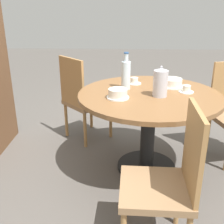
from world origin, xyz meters
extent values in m
plane|color=#56514C|center=(0.00, 0.00, 0.00)|extent=(14.00, 14.00, 0.00)
cylinder|color=black|center=(0.00, 0.00, 0.01)|extent=(0.54, 0.54, 0.03)
cylinder|color=black|center=(0.00, 0.00, 0.36)|extent=(0.13, 0.13, 0.66)
cylinder|color=brown|center=(0.00, 0.00, 0.71)|extent=(1.22, 1.22, 0.04)
cylinder|color=#A87A47|center=(-0.70, 0.20, 0.20)|extent=(0.03, 0.03, 0.39)
cylinder|color=#A87A47|center=(-0.71, -0.16, 0.20)|extent=(0.03, 0.03, 0.39)
cube|color=#93704C|center=(-0.88, 0.03, 0.42)|extent=(0.43, 0.43, 0.04)
cube|color=#A87A47|center=(-0.89, -0.17, 0.69)|extent=(0.40, 0.04, 0.50)
cylinder|color=#A87A47|center=(0.33, -0.65, 0.20)|extent=(0.03, 0.03, 0.39)
cylinder|color=#A87A47|center=(0.63, 0.36, 0.20)|extent=(0.03, 0.03, 0.39)
cylinder|color=#A87A47|center=(0.89, 0.61, 0.20)|extent=(0.03, 0.03, 0.39)
cylinder|color=#A87A47|center=(0.38, 0.62, 0.20)|extent=(0.03, 0.03, 0.39)
cylinder|color=#A87A47|center=(0.64, 0.87, 0.20)|extent=(0.03, 0.03, 0.39)
cube|color=#93704C|center=(0.64, 0.61, 0.42)|extent=(0.59, 0.59, 0.04)
cube|color=#A87A47|center=(0.50, 0.76, 0.69)|extent=(0.31, 0.30, 0.50)
cylinder|color=silver|center=(-0.07, -0.07, 0.84)|extent=(0.12, 0.12, 0.22)
cone|color=silver|center=(-0.07, -0.07, 0.96)|extent=(0.11, 0.11, 0.02)
sphere|color=silver|center=(-0.07, -0.07, 0.98)|extent=(0.02, 0.02, 0.02)
cylinder|color=silver|center=(0.13, 0.20, 0.85)|extent=(0.08, 0.08, 0.24)
cylinder|color=silver|center=(0.13, 0.20, 1.01)|extent=(0.04, 0.04, 0.07)
cylinder|color=#2D5184|center=(0.13, 0.20, 1.05)|extent=(0.04, 0.04, 0.01)
cylinder|color=white|center=(0.21, -0.22, 0.74)|extent=(0.21, 0.21, 0.01)
cylinder|color=silver|center=(0.21, -0.22, 0.78)|extent=(0.18, 0.18, 0.07)
cylinder|color=white|center=(-0.13, 0.27, 0.74)|extent=(0.18, 0.18, 0.01)
cylinder|color=silver|center=(-0.13, 0.27, 0.78)|extent=(0.15, 0.15, 0.07)
cylinder|color=white|center=(0.30, 0.12, 0.73)|extent=(0.13, 0.13, 0.01)
cylinder|color=silver|center=(0.30, 0.12, 0.77)|extent=(0.07, 0.07, 0.05)
cylinder|color=white|center=(0.05, -0.32, 0.73)|extent=(0.13, 0.13, 0.01)
cylinder|color=silver|center=(0.05, -0.32, 0.77)|extent=(0.07, 0.07, 0.05)
camera|label=1|loc=(-2.28, 0.24, 1.46)|focal=45.00mm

